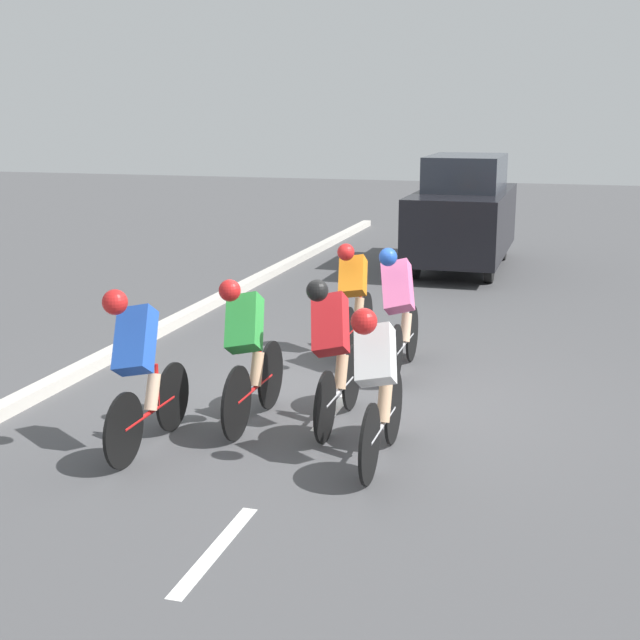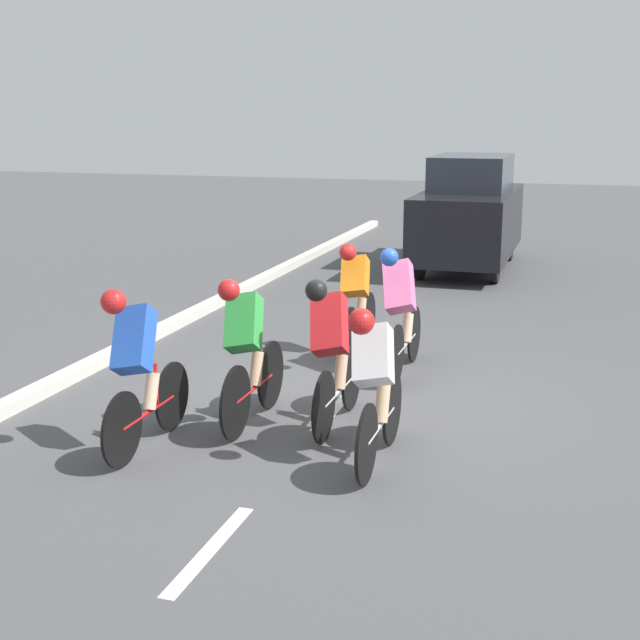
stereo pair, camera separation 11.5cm
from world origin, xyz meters
The scene contains 12 objects.
ground_plane centered at (0.00, 0.00, 0.00)m, with size 60.00×60.00×0.00m, color #4C4C4F.
lane_stripe_near centered at (0.00, 3.65, 0.00)m, with size 0.12×1.40×0.01m, color white.
lane_stripe_mid centered at (0.00, 0.45, 0.00)m, with size 0.12×1.40×0.01m, color white.
lane_stripe_far centered at (0.00, -2.75, 0.00)m, with size 0.12×1.40×0.01m, color white.
curb centered at (3.20, 0.45, 0.07)m, with size 0.20×29.68×0.14m, color beige.
cyclist_white centered at (-0.75, 1.78, 0.77)m, with size 0.42×1.67×1.47m.
cyclist_pink centered at (-0.38, -1.03, 0.80)m, with size 0.46×1.70×1.54m.
cyclist_green centered at (0.70, 1.14, 0.78)m, with size 0.43×1.68×1.51m.
cyclist_red centered at (-0.12, 0.96, 0.79)m, with size 0.44×1.69×1.52m.
cyclist_blue centered at (1.39, 2.05, 0.82)m, with size 0.43×1.65×1.55m.
cyclist_orange centered at (0.36, -1.77, 0.76)m, with size 0.39×1.64×1.45m.
support_car centered at (-0.14, -8.43, 1.10)m, with size 1.70×4.24×2.20m.
Camera 2 is at (-2.46, 8.96, 3.06)m, focal length 50.00 mm.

